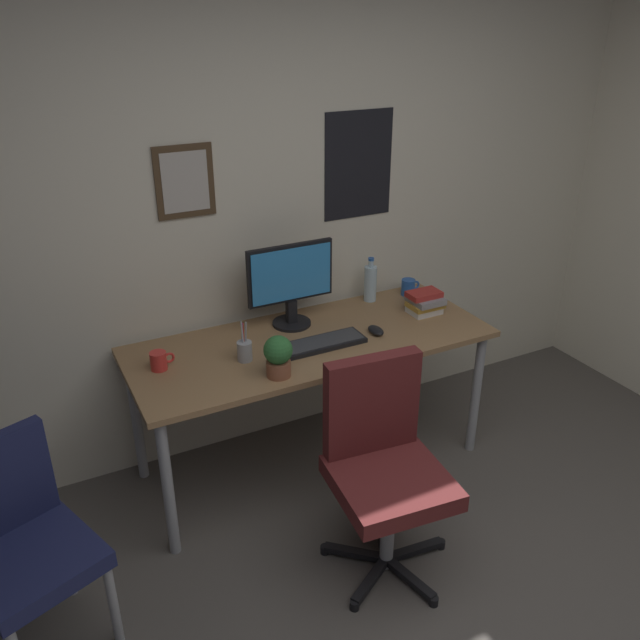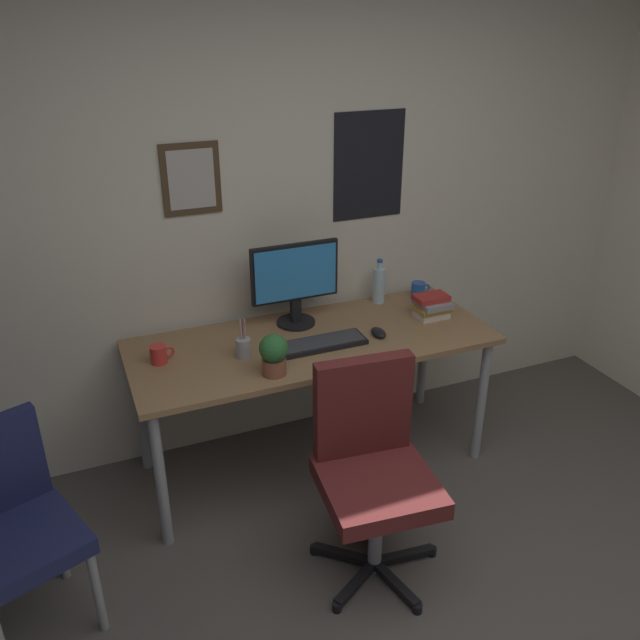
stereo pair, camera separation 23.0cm
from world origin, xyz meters
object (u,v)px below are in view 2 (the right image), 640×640
keyboard (322,343)px  pen_cup (243,347)px  monitor (295,281)px  computer_mouse (378,333)px  coffee_mug_near (159,354)px  office_chair (372,461)px  coffee_mug_far (419,290)px  book_stack_left (432,306)px  potted_plant (274,353)px  side_chair (10,521)px  water_bottle (379,284)px

keyboard → pen_cup: (-0.39, 0.03, 0.04)m
monitor → computer_mouse: 0.50m
coffee_mug_near → pen_cup: pen_cup is taller
office_chair → keyboard: bearing=86.0°
coffee_mug_far → book_stack_left: size_ratio=0.62×
coffee_mug_near → keyboard: bearing=-9.8°
computer_mouse → pen_cup: 0.69m
coffee_mug_near → potted_plant: bearing=-33.2°
office_chair → potted_plant: size_ratio=4.87×
office_chair → computer_mouse: (0.35, 0.64, 0.24)m
side_chair → office_chair: bearing=-9.2°
keyboard → coffee_mug_far: coffee_mug_far is taller
coffee_mug_far → book_stack_left: 0.25m
keyboard → potted_plant: potted_plant is taller
monitor → potted_plant: 0.54m
water_bottle → potted_plant: size_ratio=1.29×
coffee_mug_near → monitor: bearing=11.7°
monitor → side_chair: bearing=-153.5°
keyboard → coffee_mug_near: (-0.76, 0.13, 0.03)m
office_chair → computer_mouse: size_ratio=8.64×
coffee_mug_far → book_stack_left: (-0.06, -0.24, 0.02)m
coffee_mug_far → potted_plant: (-1.03, -0.50, 0.06)m
coffee_mug_near → potted_plant: potted_plant is taller
pen_cup → potted_plant: bearing=-67.7°
keyboard → computer_mouse: 0.30m
monitor → coffee_mug_far: 0.78m
office_chair → potted_plant: 0.63m
potted_plant → book_stack_left: (0.97, 0.25, -0.04)m
coffee_mug_near → book_stack_left: (1.43, -0.05, 0.02)m
monitor → computer_mouse: size_ratio=4.18×
computer_mouse → coffee_mug_far: (0.42, 0.34, 0.03)m
side_chair → keyboard: 1.53m
potted_plant → pen_cup: bearing=112.3°
keyboard → coffee_mug_near: coffee_mug_near is taller
monitor → keyboard: bearing=-83.3°
potted_plant → office_chair: bearing=-61.6°
water_bottle → pen_cup: (-0.88, -0.33, -0.05)m
water_bottle → coffee_mug_near: water_bottle is taller
side_chair → computer_mouse: bearing=13.3°
coffee_mug_near → pen_cup: size_ratio=0.57×
monitor → potted_plant: (-0.27, -0.45, -0.13)m
coffee_mug_far → pen_cup: pen_cup is taller
pen_cup → book_stack_left: bearing=2.8°
water_bottle → coffee_mug_far: bearing=-8.5°
computer_mouse → water_bottle: size_ratio=0.44×
side_chair → pen_cup: (1.06, 0.45, 0.30)m
monitor → pen_cup: (-0.35, -0.25, -0.19)m
monitor → potted_plant: size_ratio=2.36×
computer_mouse → coffee_mug_near: (-1.06, 0.14, 0.03)m
water_bottle → book_stack_left: water_bottle is taller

